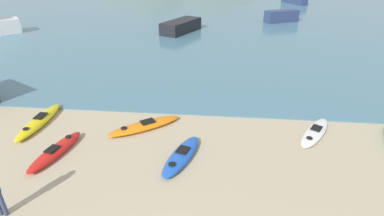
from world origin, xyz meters
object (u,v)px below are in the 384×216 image
object	(u,v)px
kayak_on_sand_0	(315,132)
kayak_on_sand_2	(56,151)
moored_boat_3	(282,16)
kayak_on_sand_3	(39,121)
kayak_on_sand_1	(144,126)
kayak_on_sand_5	(181,156)
moored_boat_4	(181,26)

from	to	relation	value
kayak_on_sand_0	kayak_on_sand_2	size ratio (longest dim) A/B	0.96
kayak_on_sand_0	moored_boat_3	size ratio (longest dim) A/B	0.71
kayak_on_sand_0	kayak_on_sand_3	bearing A→B (deg)	-178.72
kayak_on_sand_1	kayak_on_sand_5	xyz separation A→B (m)	(1.94, -2.08, 0.01)
kayak_on_sand_5	moored_boat_4	bearing A→B (deg)	97.34
kayak_on_sand_2	moored_boat_4	size ratio (longest dim) A/B	0.58
moored_boat_4	kayak_on_sand_3	bearing A→B (deg)	-102.61
kayak_on_sand_2	kayak_on_sand_3	xyz separation A→B (m)	(-1.92, 2.18, -0.00)
kayak_on_sand_0	kayak_on_sand_5	size ratio (longest dim) A/B	0.98
kayak_on_sand_0	kayak_on_sand_3	size ratio (longest dim) A/B	0.82
moored_boat_4	kayak_on_sand_5	bearing A→B (deg)	-82.66
kayak_on_sand_1	moored_boat_3	xyz separation A→B (m)	(10.09, 24.71, 0.55)
kayak_on_sand_3	moored_boat_4	size ratio (longest dim) A/B	0.67
kayak_on_sand_0	moored_boat_3	xyz separation A→B (m)	(2.58, 24.51, 0.57)
kayak_on_sand_3	moored_boat_4	distance (m)	19.21
kayak_on_sand_3	moored_boat_4	bearing A→B (deg)	77.39
kayak_on_sand_2	kayak_on_sand_5	distance (m)	4.95
kayak_on_sand_0	moored_boat_3	bearing A→B (deg)	83.99
kayak_on_sand_0	kayak_on_sand_3	xyz separation A→B (m)	(-12.43, -0.28, 0.04)
moored_boat_3	kayak_on_sand_1	bearing A→B (deg)	-112.22
kayak_on_sand_3	kayak_on_sand_5	distance (m)	7.15
kayak_on_sand_0	kayak_on_sand_1	distance (m)	7.52
kayak_on_sand_3	kayak_on_sand_5	size ratio (longest dim) A/B	1.19
kayak_on_sand_1	moored_boat_3	bearing A→B (deg)	67.78
kayak_on_sand_3	moored_boat_3	size ratio (longest dim) A/B	0.86
moored_boat_3	moored_boat_4	world-z (taller)	moored_boat_3
moored_boat_3	kayak_on_sand_2	bearing A→B (deg)	-115.90
kayak_on_sand_1	kayak_on_sand_3	xyz separation A→B (m)	(-4.92, -0.08, 0.01)
kayak_on_sand_0	moored_boat_4	bearing A→B (deg)	114.06
kayak_on_sand_3	kayak_on_sand_5	xyz separation A→B (m)	(6.86, -2.00, -0.01)
kayak_on_sand_2	kayak_on_sand_5	world-z (taller)	kayak_on_sand_2
kayak_on_sand_2	moored_boat_4	world-z (taller)	moored_boat_4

